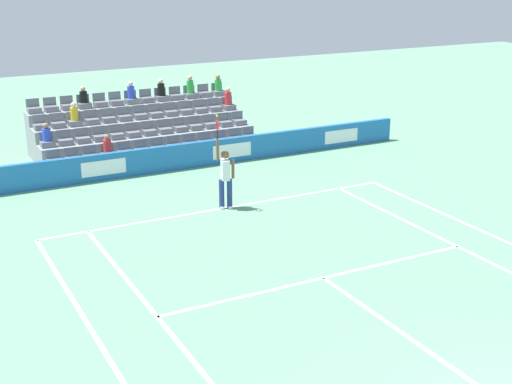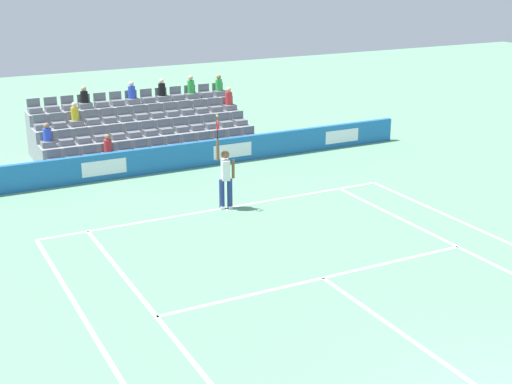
# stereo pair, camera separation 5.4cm
# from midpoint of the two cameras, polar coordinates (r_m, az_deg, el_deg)

# --- Properties ---
(line_baseline) EXTENTS (10.97, 0.10, 0.01)m
(line_baseline) POSITION_cam_midpoint_polar(r_m,az_deg,el_deg) (21.43, -2.63, -1.29)
(line_baseline) COLOR white
(line_baseline) RESTS_ON ground
(line_service) EXTENTS (8.23, 0.10, 0.01)m
(line_service) POSITION_cam_midpoint_polar(r_m,az_deg,el_deg) (16.98, 5.29, -6.80)
(line_service) COLOR white
(line_service) RESTS_ON ground
(line_centre_service) EXTENTS (0.10, 6.40, 0.01)m
(line_centre_service) POSITION_cam_midpoint_polar(r_m,az_deg,el_deg) (14.70, 12.16, -11.38)
(line_centre_service) COLOR white
(line_centre_service) RESTS_ON ground
(line_singles_sideline_left) EXTENTS (0.10, 11.89, 0.01)m
(line_singles_sideline_left) POSITION_cam_midpoint_polar(r_m,az_deg,el_deg) (14.97, -7.35, -10.53)
(line_singles_sideline_left) COLOR white
(line_singles_sideline_left) RESTS_ON ground
(line_singles_sideline_right) EXTENTS (0.10, 11.89, 0.01)m
(line_singles_sideline_right) POSITION_cam_midpoint_polar(r_m,az_deg,el_deg) (19.06, 16.56, -4.63)
(line_singles_sideline_right) COLOR white
(line_singles_sideline_right) RESTS_ON ground
(line_doubles_sideline_left) EXTENTS (0.10, 11.89, 0.01)m
(line_doubles_sideline_left) POSITION_cam_midpoint_polar(r_m,az_deg,el_deg) (14.63, -12.48, -11.57)
(line_doubles_sideline_left) COLOR white
(line_doubles_sideline_left) RESTS_ON ground
(line_doubles_sideline_right) EXTENTS (0.10, 11.89, 0.01)m
(line_doubles_sideline_right) POSITION_cam_midpoint_polar(r_m,az_deg,el_deg) (19.99, 19.41, -3.84)
(line_doubles_sideline_right) COLOR white
(line_doubles_sideline_right) RESTS_ON ground
(line_centre_mark) EXTENTS (0.10, 0.20, 0.01)m
(line_centre_mark) POSITION_cam_midpoint_polar(r_m,az_deg,el_deg) (21.35, -2.52, -1.37)
(line_centre_mark) COLOR white
(line_centre_mark) RESTS_ON ground
(sponsor_barrier) EXTENTS (18.99, 0.22, 0.90)m
(sponsor_barrier) POSITION_cam_midpoint_polar(r_m,az_deg,el_deg) (25.23, -6.95, 2.69)
(sponsor_barrier) COLOR #1E66AD
(sponsor_barrier) RESTS_ON ground
(tennis_player) EXTENTS (0.51, 0.41, 2.85)m
(tennis_player) POSITION_cam_midpoint_polar(r_m,az_deg,el_deg) (21.12, -2.54, 1.24)
(tennis_player) COLOR navy
(tennis_player) RESTS_ON ground
(stadium_stand) EXTENTS (8.06, 3.80, 2.59)m
(stadium_stand) POSITION_cam_midpoint_polar(r_m,az_deg,el_deg) (27.87, -9.13, 4.58)
(stadium_stand) COLOR gray
(stadium_stand) RESTS_ON ground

